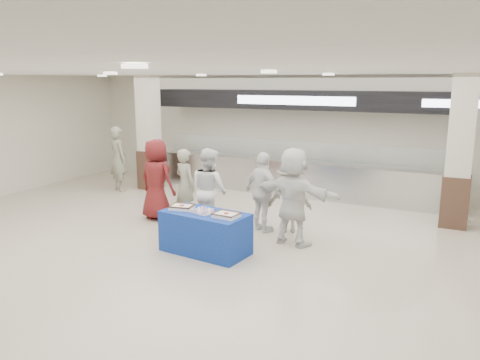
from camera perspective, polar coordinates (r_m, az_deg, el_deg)
The scene contains 15 objects.
ground at distance 8.28m, azimuth -6.45°, elevation -9.64°, with size 14.00×14.00×0.00m, color beige.
serving_line at distance 12.69m, azimuth 6.95°, elevation 3.37°, with size 8.70×0.85×2.80m.
column_left at distance 13.53m, azimuth -11.02°, elevation 5.36°, with size 0.55×0.55×3.20m.
column_right at distance 10.71m, azimuth 25.19°, elevation 2.73°, with size 0.55×0.55×3.20m.
display_table at distance 8.46m, azimuth -4.25°, elevation -6.40°, with size 1.55×0.78×0.75m, color #153795.
sheet_cake_left at distance 8.60m, azimuth -7.11°, elevation -3.24°, with size 0.46×0.39×0.09m.
sheet_cake_right at distance 8.03m, azimuth -1.69°, elevation -4.25°, with size 0.44×0.35×0.09m.
cupcake_tray at distance 8.33m, azimuth -4.59°, elevation -3.78°, with size 0.48×0.40×0.07m.
civilian_maroon at distance 10.51m, azimuth -10.14°, elevation 0.05°, with size 0.88×0.57×1.80m, color maroon.
soldier_a at distance 10.35m, azimuth -6.68°, elevation -0.60°, with size 0.58×0.38×1.60m, color gray.
chef_tall at distance 9.56m, azimuth -3.76°, elevation -1.22°, with size 0.84×0.65×1.72m, color white.
chef_short at distance 9.51m, azimuth 2.82°, elevation -1.51°, with size 0.96×0.40×1.65m, color white.
soldier_b at distance 9.55m, azimuth 6.02°, elevation -2.16°, with size 0.93×0.53×1.43m, color gray.
civilian_white at distance 8.78m, azimuth 6.53°, elevation -2.02°, with size 1.72×0.55×1.86m, color white.
soldier_bg at distance 13.53m, azimuth -14.61°, elevation 2.53°, with size 0.66×0.43×1.81m, color gray.
Camera 1 is at (4.28, -6.40, 3.04)m, focal length 35.00 mm.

